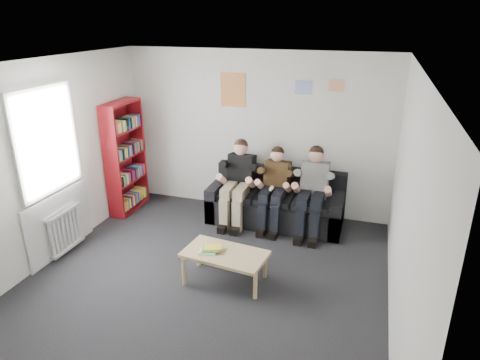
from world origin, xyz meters
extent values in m
plane|color=black|center=(0.00, 0.00, 0.00)|extent=(5.00, 5.00, 0.00)
plane|color=white|center=(0.00, 0.00, 2.70)|extent=(5.00, 5.00, 0.00)
plane|color=white|center=(0.00, 2.50, 1.35)|extent=(4.50, 0.00, 4.50)
plane|color=white|center=(0.00, -2.50, 1.35)|extent=(4.50, 0.00, 4.50)
plane|color=white|center=(-2.25, 0.00, 1.35)|extent=(0.00, 5.00, 5.00)
plane|color=white|center=(2.25, 0.00, 1.35)|extent=(0.00, 5.00, 5.00)
cube|color=black|center=(0.47, 2.05, 0.21)|extent=(2.16, 0.88, 0.41)
cube|color=black|center=(0.47, 2.39, 0.62)|extent=(2.16, 0.20, 0.42)
cube|color=black|center=(-0.52, 2.05, 0.29)|extent=(0.18, 0.88, 0.59)
cube|color=black|center=(1.46, 2.05, 0.29)|extent=(0.18, 0.88, 0.59)
cube|color=black|center=(0.47, 1.97, 0.46)|extent=(1.80, 0.61, 0.10)
cube|color=maroon|center=(-2.09, 1.78, 0.95)|extent=(0.28, 0.85, 1.89)
cube|color=tan|center=(0.25, 0.20, 0.39)|extent=(1.03, 0.57, 0.04)
cylinder|color=tan|center=(-0.22, -0.03, 0.19)|extent=(0.05, 0.05, 0.37)
cylinder|color=tan|center=(0.71, -0.03, 0.19)|extent=(0.05, 0.05, 0.37)
cylinder|color=tan|center=(-0.22, 0.44, 0.19)|extent=(0.05, 0.05, 0.37)
cylinder|color=tan|center=(0.71, 0.44, 0.19)|extent=(0.05, 0.05, 0.37)
cube|color=silver|center=(0.04, 0.15, 0.42)|extent=(0.21, 0.16, 0.02)
cube|color=green|center=(0.06, 0.19, 0.44)|extent=(0.21, 0.16, 0.02)
cube|color=yellow|center=(0.09, 0.22, 0.46)|extent=(0.21, 0.16, 0.02)
cube|color=black|center=(-0.13, 2.10, 0.80)|extent=(0.42, 0.31, 0.60)
sphere|color=#E29D8A|center=(-0.13, 2.06, 1.21)|extent=(0.23, 0.23, 0.23)
sphere|color=black|center=(-0.13, 2.08, 1.25)|extent=(0.22, 0.22, 0.22)
cube|color=gray|center=(-0.13, 1.79, 0.58)|extent=(0.38, 0.49, 0.16)
cube|color=gray|center=(-0.13, 1.55, 0.25)|extent=(0.36, 0.15, 0.51)
cube|color=black|center=(-0.13, 1.49, 0.05)|extent=(0.36, 0.28, 0.11)
cube|color=#462F17|center=(0.47, 2.10, 0.77)|extent=(0.39, 0.29, 0.55)
sphere|color=#E29D8A|center=(0.47, 2.06, 1.15)|extent=(0.21, 0.21, 0.21)
sphere|color=black|center=(0.47, 2.07, 1.19)|extent=(0.20, 0.20, 0.20)
cube|color=black|center=(0.47, 1.80, 0.58)|extent=(0.35, 0.45, 0.15)
cube|color=black|center=(0.47, 1.59, 0.25)|extent=(0.33, 0.14, 0.51)
cube|color=black|center=(0.47, 1.53, 0.05)|extent=(0.33, 0.25, 0.10)
cube|color=silver|center=(0.47, 1.71, 0.72)|extent=(0.04, 0.14, 0.04)
cube|color=white|center=(1.07, 2.10, 0.79)|extent=(0.42, 0.31, 0.60)
sphere|color=#E29D8A|center=(1.07, 2.06, 1.21)|extent=(0.23, 0.23, 0.23)
sphere|color=black|center=(1.07, 2.08, 1.24)|extent=(0.22, 0.22, 0.22)
cube|color=black|center=(1.07, 1.79, 0.58)|extent=(0.38, 0.48, 0.16)
cube|color=black|center=(1.07, 1.56, 0.25)|extent=(0.36, 0.15, 0.51)
cube|color=black|center=(1.07, 1.49, 0.05)|extent=(0.36, 0.27, 0.11)
cylinder|color=white|center=(-2.15, -0.08, 0.35)|extent=(0.06, 0.06, 0.60)
cylinder|color=white|center=(-2.15, 0.00, 0.35)|extent=(0.06, 0.06, 0.60)
cylinder|color=white|center=(-2.15, 0.08, 0.35)|extent=(0.06, 0.06, 0.60)
cylinder|color=white|center=(-2.15, 0.16, 0.35)|extent=(0.06, 0.06, 0.60)
cylinder|color=white|center=(-2.15, 0.24, 0.35)|extent=(0.06, 0.06, 0.60)
cylinder|color=white|center=(-2.15, 0.32, 0.35)|extent=(0.06, 0.06, 0.60)
cylinder|color=white|center=(-2.15, 0.40, 0.35)|extent=(0.06, 0.06, 0.60)
cylinder|color=white|center=(-2.15, 0.48, 0.35)|extent=(0.06, 0.06, 0.60)
cube|color=white|center=(-2.15, 0.20, 0.07)|extent=(0.10, 0.64, 0.04)
cube|color=white|center=(-2.15, 0.20, 0.63)|extent=(0.10, 0.64, 0.04)
cube|color=white|center=(-2.23, 0.20, 1.65)|extent=(0.02, 1.00, 1.30)
cube|color=white|center=(-2.22, 0.20, 2.33)|extent=(0.05, 1.12, 0.06)
cube|color=white|center=(-2.22, 0.20, 0.97)|extent=(0.05, 1.12, 0.06)
cube|color=white|center=(-2.22, 0.20, 0.45)|extent=(0.03, 1.30, 0.90)
cube|color=gold|center=(-0.40, 2.49, 2.05)|extent=(0.42, 0.01, 0.55)
cube|color=#4571ED|center=(0.75, 2.49, 2.15)|extent=(0.25, 0.01, 0.20)
cube|color=#BC3A7D|center=(1.25, 2.49, 2.20)|extent=(0.22, 0.01, 0.18)
cube|color=white|center=(-1.00, 2.49, 2.25)|extent=(0.20, 0.01, 0.14)
camera|label=1|loc=(1.85, -4.18, 3.20)|focal=32.00mm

